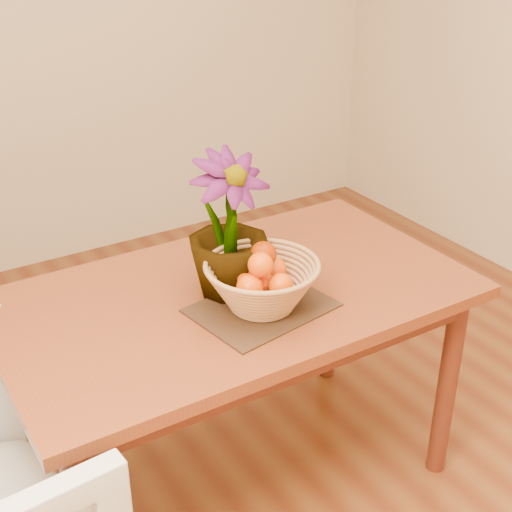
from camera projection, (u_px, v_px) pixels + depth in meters
wall_back at (23, 1)px, 3.32m from camera, size 4.00×0.02×2.70m
table at (235, 316)px, 2.16m from camera, size 1.40×0.80×0.75m
placemat at (262, 308)px, 2.03m from camera, size 0.42×0.34×0.01m
wicker_basket at (262, 287)px, 2.00m from camera, size 0.33×0.33×0.13m
orange_pile at (262, 270)px, 1.98m from camera, size 0.19×0.18×0.13m
potted_plant at (228, 226)px, 2.02m from camera, size 0.26×0.26×0.43m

